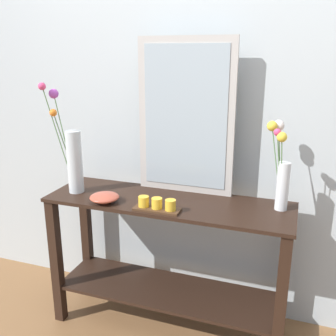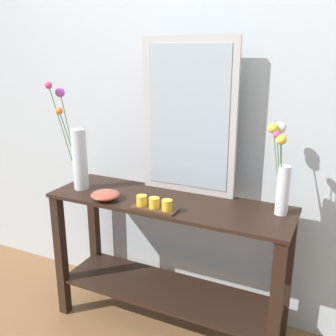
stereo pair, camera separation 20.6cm
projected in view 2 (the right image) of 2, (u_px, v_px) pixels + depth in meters
ground_plane at (168, 325)px, 2.36m from camera, size 7.00×6.00×0.02m
wall_back at (192, 96)px, 2.25m from camera, size 6.40×0.08×2.70m
console_table at (168, 250)px, 2.21m from camera, size 1.37×0.42×0.81m
mirror_leaning at (189, 118)px, 2.13m from camera, size 0.55×0.03×0.87m
tall_vase_left at (78, 154)px, 2.24m from camera, size 0.18×0.15×0.63m
vase_right at (281, 171)px, 1.89m from camera, size 0.14×0.16×0.46m
candle_tray at (154, 205)px, 1.98m from camera, size 0.24×0.09×0.07m
decorative_bowl at (105, 195)px, 2.12m from camera, size 0.16×0.16×0.05m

